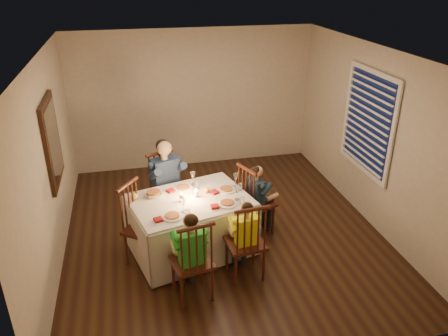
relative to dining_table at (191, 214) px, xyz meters
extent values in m
plane|color=black|center=(0.53, 0.38, -0.57)|extent=(5.00, 5.00, 0.00)
cube|color=beige|center=(-1.72, 0.38, 0.73)|extent=(0.02, 5.00, 2.60)
cube|color=beige|center=(2.78, 0.38, 0.73)|extent=(0.02, 5.00, 2.60)
cube|color=beige|center=(0.53, 2.88, 0.73)|extent=(4.50, 0.02, 2.60)
plane|color=white|center=(0.53, 0.38, 2.03)|extent=(5.00, 5.00, 0.00)
cube|color=silver|center=(0.00, 0.00, 0.21)|extent=(1.72, 1.41, 0.04)
cube|color=silver|center=(-0.14, 0.53, -0.17)|extent=(1.50, 0.40, 0.75)
cube|color=silver|center=(0.14, -0.53, -0.17)|extent=(1.50, 0.40, 0.75)
cube|color=silver|center=(0.74, 0.19, -0.17)|extent=(0.30, 1.08, 0.75)
cube|color=silver|center=(-0.74, -0.19, -0.17)|extent=(0.30, 1.08, 0.75)
cylinder|color=white|center=(-0.05, 0.30, 0.24)|extent=(0.32, 0.32, 0.02)
cylinder|color=white|center=(-0.28, -0.40, 0.24)|extent=(0.32, 0.32, 0.02)
cylinder|color=white|center=(0.45, -0.24, 0.24)|extent=(0.32, 0.32, 0.02)
cylinder|color=white|center=(0.52, 0.13, 0.24)|extent=(0.32, 0.32, 0.02)
cylinder|color=silver|center=(-0.11, -0.03, 0.28)|extent=(0.06, 0.06, 0.10)
cylinder|color=silver|center=(0.09, 0.02, 0.28)|extent=(0.06, 0.06, 0.10)
sphere|color=yellow|center=(-0.71, 0.15, 0.28)|extent=(0.09, 0.09, 0.09)
sphere|color=orange|center=(0.24, 0.12, 0.27)|extent=(0.08, 0.08, 0.08)
imported|color=white|center=(-0.46, 0.19, 0.26)|extent=(0.26, 0.26, 0.06)
cube|color=black|center=(-1.69, 0.68, 0.93)|extent=(0.05, 0.95, 1.15)
cube|color=white|center=(-1.67, 0.68, 0.93)|extent=(0.01, 0.78, 0.98)
cube|color=black|center=(2.76, 0.48, 0.93)|extent=(0.01, 1.20, 1.40)
cube|color=white|center=(2.74, 0.48, 0.93)|extent=(0.03, 1.34, 1.54)
camera|label=1|loc=(-0.68, -4.99, 3.04)|focal=35.00mm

